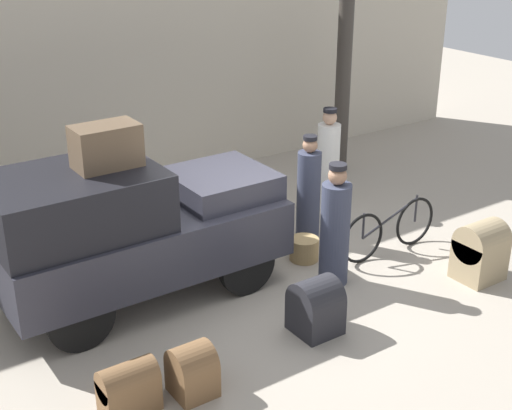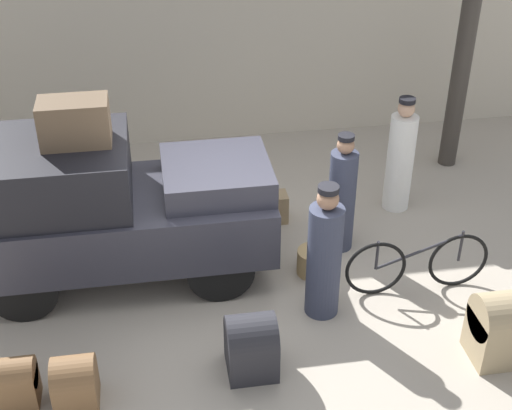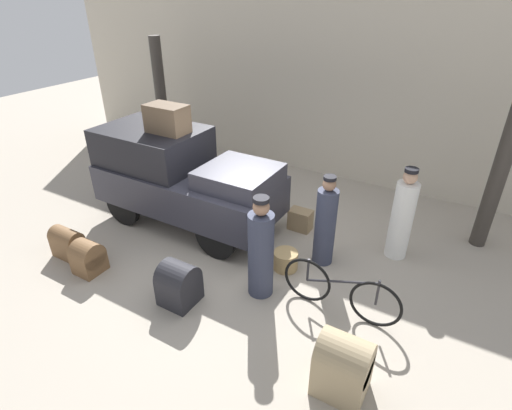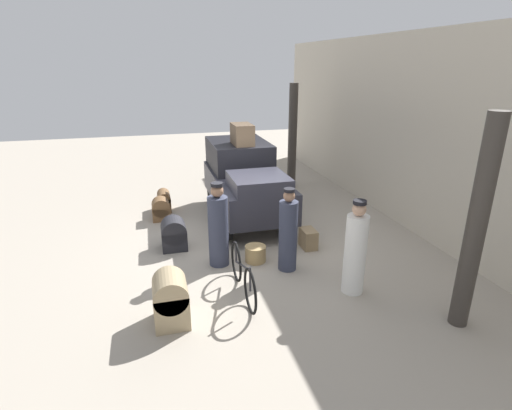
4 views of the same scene
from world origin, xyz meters
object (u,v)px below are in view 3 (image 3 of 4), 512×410
Objects in this scene: suitcase_tan_flat at (300,220)px; truck at (181,176)px; wicker_basket at (285,260)px; trunk_wicker_pale at (88,258)px; bicycle at (340,291)px; trunk_umber_medium at (343,365)px; suitcase_black_upright at (179,284)px; trunk_on_truck_roof at (167,119)px; porter_carrying_trunk at (261,252)px; trunk_barrel_dark at (68,243)px; porter_standing_middle at (325,224)px; porter_with_bicycle at (402,217)px.

truck is at bearing -157.86° from suitcase_tan_flat.
trunk_wicker_pale reaches higher than wicker_basket.
bicycle is 2.32m from suitcase_tan_flat.
trunk_umber_medium is at bearing -27.65° from truck.
bicycle is 2.40m from suitcase_black_upright.
bicycle is 4.03× the size of suitcase_tan_flat.
trunk_umber_medium is 1.87× the size of suitcase_tan_flat.
trunk_wicker_pale is at bearing -93.38° from trunk_on_truck_roof.
trunk_barrel_dark is (-3.42, -0.90, -0.49)m from porter_carrying_trunk.
truck is 3.80m from bicycle.
porter_standing_middle is 2.84× the size of trunk_wicker_pale.
trunk_wicker_pale is (-4.36, -3.10, -0.50)m from porter_with_bicycle.
trunk_umber_medium is 1.43× the size of trunk_barrel_dark.
bicycle is at bearing 13.35° from trunk_barrel_dark.
bicycle reaches higher than trunk_barrel_dark.
porter_carrying_trunk is at bearing -95.83° from wicker_basket.
trunk_wicker_pale is (-1.80, -0.20, -0.06)m from suitcase_black_upright.
trunk_barrel_dark is (-4.64, -1.10, -0.10)m from bicycle.
porter_with_bicycle is 3.90m from suitcase_black_upright.
suitcase_black_upright is at bearing -123.85° from wicker_basket.
truck is at bearing 165.88° from bicycle.
trunk_barrel_dark is 4.31m from suitcase_tan_flat.
trunk_umber_medium reaches higher than suitcase_tan_flat.
trunk_umber_medium is 1.20× the size of suitcase_black_upright.
porter_carrying_trunk reaches higher than bicycle.
trunk_umber_medium is at bearing -63.20° from porter_standing_middle.
porter_carrying_trunk is at bearing -24.68° from truck.
trunk_wicker_pale is at bearing -9.30° from trunk_barrel_dark.
porter_standing_middle reaches higher than trunk_umber_medium.
trunk_on_truck_roof is at bearing 171.90° from wicker_basket.
trunk_wicker_pale is at bearing -145.57° from porter_standing_middle.
porter_with_bicycle reaches higher than trunk_barrel_dark.
suitcase_black_upright is at bearing -52.79° from truck.
porter_standing_middle is 1.21m from suitcase_tan_flat.
wicker_basket is 2.42m from trunk_umber_medium.
wicker_basket is at bearing -8.77° from truck.
porter_with_bicycle reaches higher than suitcase_tan_flat.
suitcase_black_upright is at bearing -104.39° from suitcase_tan_flat.
trunk_wicker_pale reaches higher than suitcase_tan_flat.
suitcase_black_upright is (-2.57, -2.90, -0.44)m from porter_with_bicycle.
wicker_basket is at bearing 31.58° from trunk_wicker_pale.
trunk_barrel_dark is at bearing -137.64° from suitcase_tan_flat.
trunk_barrel_dark is at bearing -177.91° from suitcase_black_upright.
suitcase_tan_flat is at bearing 96.75° from porter_carrying_trunk.
porter_standing_middle is 2.58m from suitcase_black_upright.
porter_with_bicycle reaches higher than porter_standing_middle.
porter_standing_middle reaches higher than suitcase_black_upright.
porter_standing_middle is 4.02m from trunk_wicker_pale.
porter_carrying_trunk is at bearing 148.38° from trunk_umber_medium.
bicycle is 2.32× the size of trunk_on_truck_roof.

